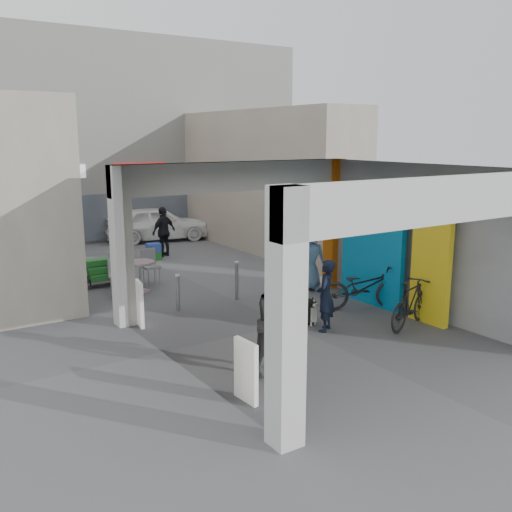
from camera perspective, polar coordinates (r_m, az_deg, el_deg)
ground at (r=12.73m, az=3.20°, el=-6.87°), size 90.00×90.00×0.00m
arcade_canopy at (r=11.89m, az=7.78°, el=3.13°), size 6.40×6.45×6.40m
far_building at (r=24.74m, az=-16.66°, el=11.18°), size 18.00×4.08×8.00m
plaza_bldg_right at (r=20.84m, az=1.01°, el=7.52°), size 2.00×9.00×5.00m
bollard_left at (r=13.73m, az=-7.82°, el=-3.69°), size 0.09×0.09×0.86m
bollard_center at (r=14.48m, az=-1.94°, el=-2.52°), size 0.09×0.09×0.98m
bollard_right at (r=15.47m, az=2.85°, el=-1.69°), size 0.09×0.09×0.92m
advert_board_near at (r=9.07m, az=-0.99°, el=-11.39°), size 0.13×0.55×1.00m
advert_board_far at (r=12.78m, az=-11.56°, el=-4.65°), size 0.18×0.56×1.00m
cafe_set at (r=15.81m, az=-12.35°, el=-2.07°), size 1.64×1.33×0.99m
produce_stand at (r=16.46m, az=-14.95°, el=-1.87°), size 1.11×0.60×0.73m
crate_stack at (r=19.51m, az=-10.20°, el=0.44°), size 0.49×0.40×0.56m
border_collie at (r=12.73m, az=5.40°, el=-5.72°), size 0.23×0.46×0.63m
man_with_dog at (r=12.20m, az=6.99°, el=-3.95°), size 0.68×0.64×1.55m
man_back_turned at (r=9.95m, az=2.10°, el=-6.58°), size 1.00×0.83×1.88m
man_elderly at (r=15.41m, az=5.39°, el=-0.24°), size 0.99×0.83×1.73m
man_crates at (r=19.93m, az=-9.21°, el=2.42°), size 1.09×0.74×1.73m
bicycle_front at (r=13.90m, az=10.59°, el=-3.08°), size 2.19×1.54×1.09m
bicycle_rear at (r=12.84m, az=15.19°, el=-4.61°), size 1.84×1.00×1.07m
white_van at (r=23.06m, az=-9.82°, el=3.24°), size 4.30×2.46×1.38m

